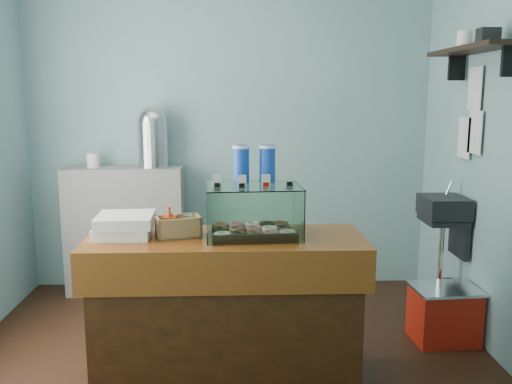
{
  "coord_description": "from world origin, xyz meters",
  "views": [
    {
      "loc": [
        0.06,
        -3.28,
        1.71
      ],
      "look_at": [
        0.18,
        -0.15,
        1.14
      ],
      "focal_mm": 38.0,
      "sensor_mm": 36.0,
      "label": 1
    }
  ],
  "objects_px": {
    "display_case": "(253,207)",
    "coffee_urn": "(153,136)",
    "counter": "(227,310)",
    "red_cooler": "(444,314)"
  },
  "relations": [
    {
      "from": "counter",
      "to": "red_cooler",
      "type": "height_order",
      "value": "counter"
    },
    {
      "from": "counter",
      "to": "display_case",
      "type": "relative_size",
      "value": 2.82
    },
    {
      "from": "counter",
      "to": "coffee_urn",
      "type": "height_order",
      "value": "coffee_urn"
    },
    {
      "from": "display_case",
      "to": "coffee_urn",
      "type": "height_order",
      "value": "coffee_urn"
    },
    {
      "from": "display_case",
      "to": "coffee_urn",
      "type": "relative_size",
      "value": 1.11
    },
    {
      "from": "display_case",
      "to": "red_cooler",
      "type": "bearing_deg",
      "value": 14.53
    },
    {
      "from": "display_case",
      "to": "coffee_urn",
      "type": "distance_m",
      "value": 1.74
    },
    {
      "from": "coffee_urn",
      "to": "red_cooler",
      "type": "xyz_separation_m",
      "value": [
        2.15,
        -1.08,
        -1.17
      ]
    },
    {
      "from": "counter",
      "to": "red_cooler",
      "type": "xyz_separation_m",
      "value": [
        1.51,
        0.5,
        -0.26
      ]
    },
    {
      "from": "display_case",
      "to": "coffee_urn",
      "type": "xyz_separation_m",
      "value": [
        -0.8,
        1.52,
        0.31
      ]
    }
  ]
}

